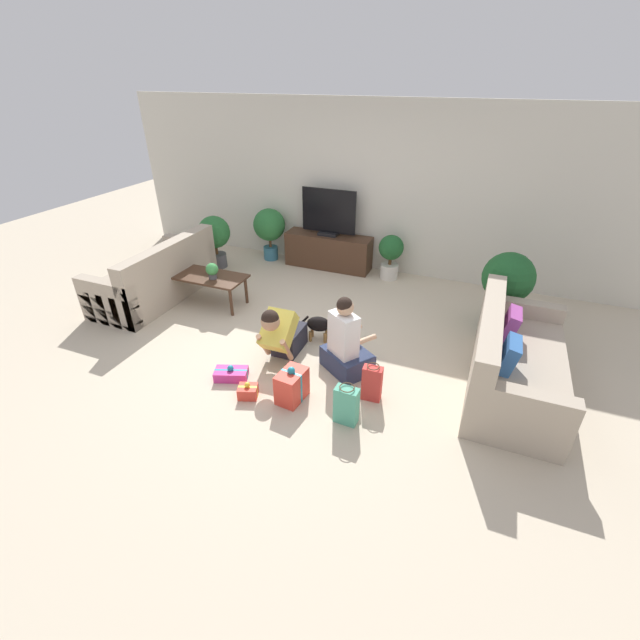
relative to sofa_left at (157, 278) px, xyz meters
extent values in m
plane|color=beige|center=(2.41, -0.37, -0.30)|extent=(16.00, 16.00, 0.00)
cube|color=beige|center=(2.41, 2.26, 1.00)|extent=(8.40, 0.06, 2.60)
cube|color=tan|center=(-0.05, 0.00, -0.08)|extent=(0.87, 1.88, 0.44)
cube|color=tan|center=(0.29, 0.00, 0.35)|extent=(0.20, 1.88, 0.42)
cube|color=tan|center=(-0.05, 0.86, 0.01)|extent=(0.87, 0.16, 0.62)
cube|color=tan|center=(-0.05, -0.86, 0.01)|extent=(0.87, 0.16, 0.62)
cube|color=#3366AD|center=(0.08, 0.00, 0.29)|extent=(0.18, 0.34, 0.32)
cube|color=tan|center=(4.87, -0.30, -0.08)|extent=(0.87, 1.88, 0.44)
cube|color=tan|center=(4.54, -0.30, 0.35)|extent=(0.20, 1.88, 0.42)
cube|color=tan|center=(4.87, -1.16, 0.01)|extent=(0.87, 0.16, 0.62)
cube|color=tan|center=(4.87, 0.55, 0.01)|extent=(0.87, 0.16, 0.62)
cube|color=#3366AD|center=(4.74, -0.61, 0.29)|extent=(0.18, 0.34, 0.32)
cube|color=#9E4293|center=(4.74, 0.00, 0.29)|extent=(0.18, 0.34, 0.32)
cube|color=#472D1E|center=(0.81, 0.13, 0.11)|extent=(1.08, 0.52, 0.03)
cylinder|color=#472D1E|center=(0.33, -0.07, -0.10)|extent=(0.04, 0.04, 0.40)
cylinder|color=#472D1E|center=(1.29, -0.07, -0.10)|extent=(0.04, 0.04, 0.40)
cylinder|color=#472D1E|center=(0.33, 0.32, -0.10)|extent=(0.04, 0.04, 0.40)
cylinder|color=#472D1E|center=(1.29, 0.32, -0.10)|extent=(0.04, 0.04, 0.40)
cube|color=#472D1E|center=(1.90, 1.99, -0.02)|extent=(1.45, 0.40, 0.57)
cube|color=black|center=(1.90, 1.99, 0.29)|extent=(0.32, 0.20, 0.05)
cube|color=black|center=(1.90, 1.99, 0.66)|extent=(0.91, 0.03, 0.70)
cylinder|color=#4C4C51|center=(0.15, 1.29, -0.19)|extent=(0.31, 0.31, 0.23)
cylinder|color=brown|center=(0.15, 1.29, 0.00)|extent=(0.06, 0.06, 0.16)
sphere|color=#286B33|center=(0.15, 1.29, 0.31)|extent=(0.53, 0.53, 0.53)
cylinder|color=#336B84|center=(4.67, 0.98, -0.18)|extent=(0.30, 0.30, 0.25)
cylinder|color=brown|center=(4.67, 0.98, 0.04)|extent=(0.05, 0.05, 0.19)
sphere|color=#1E5628|center=(4.67, 0.98, 0.40)|extent=(0.63, 0.63, 0.63)
cylinder|color=beige|center=(2.97, 1.94, -0.19)|extent=(0.28, 0.28, 0.24)
cylinder|color=brown|center=(2.97, 1.94, -0.01)|extent=(0.05, 0.05, 0.12)
sphere|color=#1E5628|center=(2.97, 1.94, 0.22)|extent=(0.39, 0.39, 0.39)
cylinder|color=#336B84|center=(0.83, 1.94, -0.19)|extent=(0.25, 0.25, 0.23)
cylinder|color=brown|center=(0.83, 1.94, 0.01)|extent=(0.04, 0.04, 0.16)
sphere|color=#286B33|center=(0.83, 1.94, 0.32)|extent=(0.55, 0.55, 0.55)
cube|color=#23232D|center=(2.38, -0.52, -0.16)|extent=(0.29, 0.44, 0.28)
cube|color=gold|center=(2.38, -0.79, 0.12)|extent=(0.33, 0.47, 0.44)
sphere|color=tan|center=(2.39, -0.95, 0.32)|extent=(0.21, 0.21, 0.21)
sphere|color=black|center=(2.39, -0.95, 0.36)|extent=(0.19, 0.19, 0.19)
cylinder|color=tan|center=(2.24, -0.89, -0.05)|extent=(0.06, 0.25, 0.37)
cylinder|color=tan|center=(2.53, -0.88, -0.05)|extent=(0.06, 0.25, 0.37)
cube|color=#283351|center=(3.15, -0.64, -0.18)|extent=(0.66, 0.62, 0.24)
cube|color=white|center=(3.11, -0.69, 0.18)|extent=(0.38, 0.35, 0.49)
sphere|color=tan|center=(3.12, -0.68, 0.50)|extent=(0.18, 0.18, 0.18)
sphere|color=black|center=(3.11, -0.69, 0.53)|extent=(0.17, 0.17, 0.17)
cylinder|color=tan|center=(3.34, -0.59, 0.11)|extent=(0.19, 0.25, 0.06)
cylinder|color=tan|center=(3.13, -0.45, 0.11)|extent=(0.19, 0.25, 0.06)
ellipsoid|color=black|center=(2.62, -0.20, -0.08)|extent=(0.32, 0.22, 0.19)
sphere|color=black|center=(2.81, -0.16, -0.03)|extent=(0.16, 0.16, 0.16)
sphere|color=olive|center=(2.87, -0.15, -0.04)|extent=(0.07, 0.07, 0.07)
cylinder|color=black|center=(2.45, -0.23, -0.04)|extent=(0.11, 0.05, 0.12)
cylinder|color=olive|center=(2.72, -0.23, -0.24)|extent=(0.04, 0.04, 0.13)
cylinder|color=olive|center=(2.71, -0.13, -0.24)|extent=(0.04, 0.04, 0.13)
cylinder|color=olive|center=(2.54, -0.26, -0.24)|extent=(0.04, 0.04, 0.13)
cylinder|color=olive|center=(2.52, -0.16, -0.24)|extent=(0.04, 0.04, 0.13)
cube|color=#CC3389|center=(2.04, -1.27, -0.25)|extent=(0.40, 0.31, 0.11)
cube|color=teal|center=(2.04, -1.27, -0.25)|extent=(0.34, 0.15, 0.11)
sphere|color=teal|center=(2.04, -1.27, -0.17)|extent=(0.07, 0.07, 0.07)
cube|color=red|center=(2.80, -1.33, -0.14)|extent=(0.26, 0.35, 0.33)
cube|color=teal|center=(2.80, -1.33, -0.14)|extent=(0.23, 0.05, 0.34)
sphere|color=teal|center=(2.80, -1.33, 0.05)|extent=(0.08, 0.08, 0.08)
cube|color=red|center=(2.36, -1.47, -0.24)|extent=(0.24, 0.22, 0.13)
cube|color=yellow|center=(2.36, -1.47, -0.24)|extent=(0.19, 0.09, 0.13)
sphere|color=yellow|center=(2.36, -1.47, -0.15)|extent=(0.06, 0.06, 0.06)
cube|color=#4CA384|center=(3.41, -1.43, -0.11)|extent=(0.23, 0.13, 0.39)
torus|color=#4C3823|center=(3.41, -1.43, 0.11)|extent=(0.15, 0.15, 0.01)
cube|color=red|center=(3.54, -1.02, -0.11)|extent=(0.20, 0.12, 0.39)
torus|color=#4C3823|center=(3.54, -1.02, 0.10)|extent=(0.13, 0.13, 0.01)
cylinder|color=#386BAD|center=(0.82, 0.22, 0.17)|extent=(0.08, 0.08, 0.09)
torus|color=#386BAD|center=(0.88, 0.22, 0.18)|extent=(0.06, 0.01, 0.06)
cylinder|color=#4C4C51|center=(0.94, 0.07, 0.16)|extent=(0.11, 0.11, 0.07)
sphere|color=#3D8E47|center=(0.94, 0.07, 0.27)|extent=(0.17, 0.17, 0.17)
camera|label=1|loc=(4.34, -4.35, 2.61)|focal=24.00mm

